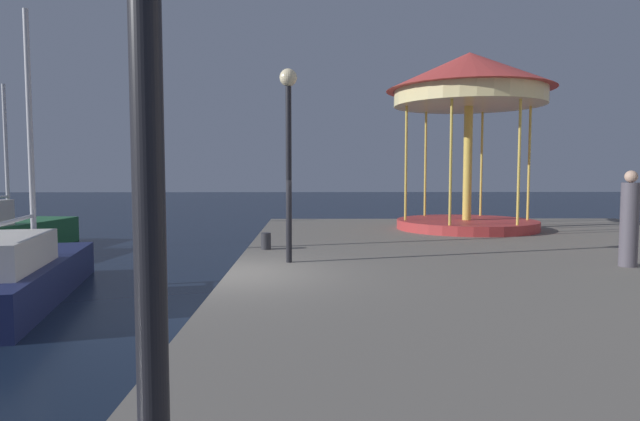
{
  "coord_description": "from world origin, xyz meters",
  "views": [
    {
      "loc": [
        1.55,
        -10.0,
        2.68
      ],
      "look_at": [
        1.83,
        5.21,
        1.58
      ],
      "focal_mm": 30.42,
      "sensor_mm": 36.0,
      "label": 1
    }
  ],
  "objects": [
    {
      "name": "sailboat_navy",
      "position": [
        -4.4,
        1.06,
        0.57
      ],
      "size": [
        2.83,
        6.53,
        6.2
      ],
      "color": "#19214C",
      "rests_on": "ground"
    },
    {
      "name": "bollard_north",
      "position": [
        0.48,
        3.03,
        1.0
      ],
      "size": [
        0.24,
        0.24,
        0.4
      ],
      "primitive_type": "cylinder",
      "color": "#2D2D33",
      "rests_on": "quay_dock"
    },
    {
      "name": "person_near_carousel",
      "position": [
        7.85,
        0.53,
        1.69
      ],
      "size": [
        0.34,
        0.34,
        1.9
      ],
      "color": "#514C56",
      "rests_on": "quay_dock"
    },
    {
      "name": "carousel",
      "position": [
        6.66,
        7.52,
        5.09
      ],
      "size": [
        5.31,
        5.31,
        5.68
      ],
      "color": "#B23333",
      "rests_on": "quay_dock"
    },
    {
      "name": "lamp_post_mid_promenade",
      "position": [
        1.11,
        1.14,
        3.54
      ],
      "size": [
        0.36,
        0.36,
        3.96
      ],
      "color": "black",
      "rests_on": "quay_dock"
    },
    {
      "name": "quay_dock",
      "position": [
        6.88,
        0.0,
        0.4
      ],
      "size": [
        13.77,
        22.82,
        0.8
      ],
      "primitive_type": "cube",
      "color": "slate",
      "rests_on": "ground"
    },
    {
      "name": "ground_plane",
      "position": [
        0.0,
        0.0,
        0.0
      ],
      "size": [
        120.0,
        120.0,
        0.0
      ],
      "primitive_type": "plane",
      "color": "black"
    }
  ]
}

